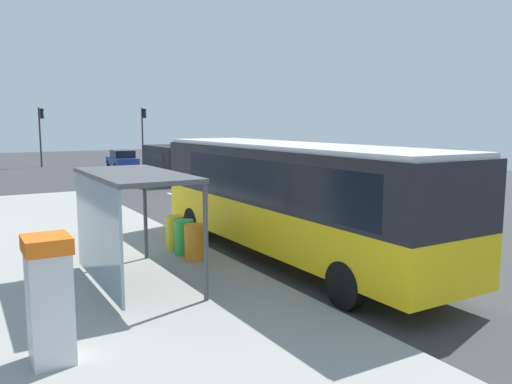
{
  "coord_description": "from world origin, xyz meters",
  "views": [
    {
      "loc": [
        -9.48,
        -11.04,
        3.78
      ],
      "look_at": [
        -1.0,
        3.51,
        1.5
      ],
      "focal_mm": 36.26,
      "sensor_mm": 36.0,
      "label": 1
    }
  ],
  "objects_px": {
    "ticket_machine": "(50,298)",
    "recycling_bin_yellow": "(175,232)",
    "traffic_light_far_side": "(41,128)",
    "sedan_near": "(122,159)",
    "recycling_bin_green": "(184,237)",
    "white_van": "(170,161)",
    "bus_shelter": "(121,200)",
    "traffic_light_near_side": "(143,127)",
    "bus": "(288,194)",
    "recycling_bin_orange": "(194,242)"
  },
  "relations": [
    {
      "from": "ticket_machine",
      "to": "recycling_bin_yellow",
      "type": "xyz_separation_m",
      "value": [
        4.21,
        5.69,
        -0.52
      ]
    },
    {
      "from": "recycling_bin_yellow",
      "to": "traffic_light_near_side",
      "type": "height_order",
      "value": "traffic_light_near_side"
    },
    {
      "from": "bus",
      "to": "traffic_light_far_side",
      "type": "height_order",
      "value": "traffic_light_far_side"
    },
    {
      "from": "traffic_light_far_side",
      "to": "bus",
      "type": "bearing_deg",
      "value": -87.75
    },
    {
      "from": "ticket_machine",
      "to": "recycling_bin_orange",
      "type": "bearing_deg",
      "value": 45.58
    },
    {
      "from": "recycling_bin_orange",
      "to": "recycling_bin_yellow",
      "type": "bearing_deg",
      "value": 90.0
    },
    {
      "from": "sedan_near",
      "to": "ticket_machine",
      "type": "height_order",
      "value": "ticket_machine"
    },
    {
      "from": "bus",
      "to": "traffic_light_far_side",
      "type": "bearing_deg",
      "value": 92.25
    },
    {
      "from": "recycling_bin_green",
      "to": "traffic_light_near_side",
      "type": "bearing_deg",
      "value": 73.68
    },
    {
      "from": "white_van",
      "to": "bus_shelter",
      "type": "height_order",
      "value": "bus_shelter"
    },
    {
      "from": "white_van",
      "to": "recycling_bin_green",
      "type": "distance_m",
      "value": 18.93
    },
    {
      "from": "recycling_bin_green",
      "to": "recycling_bin_yellow",
      "type": "distance_m",
      "value": 0.7
    },
    {
      "from": "recycling_bin_green",
      "to": "bus_shelter",
      "type": "distance_m",
      "value": 3.2
    },
    {
      "from": "traffic_light_near_side",
      "to": "sedan_near",
      "type": "bearing_deg",
      "value": -127.58
    },
    {
      "from": "recycling_bin_orange",
      "to": "recycling_bin_green",
      "type": "relative_size",
      "value": 1.0
    },
    {
      "from": "white_van",
      "to": "recycling_bin_orange",
      "type": "relative_size",
      "value": 5.49
    },
    {
      "from": "sedan_near",
      "to": "traffic_light_far_side",
      "type": "xyz_separation_m",
      "value": [
        -5.4,
        4.96,
        2.53
      ]
    },
    {
      "from": "white_van",
      "to": "sedan_near",
      "type": "bearing_deg",
      "value": 89.51
    },
    {
      "from": "white_van",
      "to": "recycling_bin_yellow",
      "type": "height_order",
      "value": "white_van"
    },
    {
      "from": "white_van",
      "to": "recycling_bin_green",
      "type": "bearing_deg",
      "value": -109.77
    },
    {
      "from": "traffic_light_near_side",
      "to": "bus_shelter",
      "type": "distance_m",
      "value": 36.94
    },
    {
      "from": "sedan_near",
      "to": "recycling_bin_green",
      "type": "distance_m",
      "value": 29.69
    },
    {
      "from": "sedan_near",
      "to": "recycling_bin_green",
      "type": "height_order",
      "value": "sedan_near"
    },
    {
      "from": "recycling_bin_yellow",
      "to": "white_van",
      "type": "bearing_deg",
      "value": 69.49
    },
    {
      "from": "sedan_near",
      "to": "recycling_bin_yellow",
      "type": "height_order",
      "value": "sedan_near"
    },
    {
      "from": "sedan_near",
      "to": "bus_shelter",
      "type": "bearing_deg",
      "value": -105.8
    },
    {
      "from": "recycling_bin_yellow",
      "to": "traffic_light_far_side",
      "type": "height_order",
      "value": "traffic_light_far_side"
    },
    {
      "from": "recycling_bin_green",
      "to": "bus",
      "type": "bearing_deg",
      "value": -29.45
    },
    {
      "from": "traffic_light_near_side",
      "to": "traffic_light_far_side",
      "type": "distance_m",
      "value": 8.64
    },
    {
      "from": "ticket_machine",
      "to": "traffic_light_near_side",
      "type": "distance_m",
      "value": 40.64
    },
    {
      "from": "recycling_bin_green",
      "to": "bus_shelter",
      "type": "relative_size",
      "value": 0.24
    },
    {
      "from": "recycling_bin_green",
      "to": "recycling_bin_yellow",
      "type": "relative_size",
      "value": 1.0
    },
    {
      "from": "bus",
      "to": "recycling_bin_yellow",
      "type": "xyz_separation_m",
      "value": [
        -2.49,
        2.1,
        -1.19
      ]
    },
    {
      "from": "white_van",
      "to": "recycling_bin_orange",
      "type": "height_order",
      "value": "white_van"
    },
    {
      "from": "bus",
      "to": "bus_shelter",
      "type": "relative_size",
      "value": 2.76
    },
    {
      "from": "bus_shelter",
      "to": "white_van",
      "type": "bearing_deg",
      "value": 66.3
    },
    {
      "from": "white_van",
      "to": "traffic_light_far_side",
      "type": "xyz_separation_m",
      "value": [
        -5.3,
        16.13,
        1.98
      ]
    },
    {
      "from": "recycling_bin_orange",
      "to": "recycling_bin_green",
      "type": "xyz_separation_m",
      "value": [
        0.0,
        0.7,
        0.0
      ]
    },
    {
      "from": "white_van",
      "to": "recycling_bin_yellow",
      "type": "distance_m",
      "value": 18.28
    },
    {
      "from": "bus",
      "to": "traffic_light_near_side",
      "type": "bearing_deg",
      "value": 78.21
    },
    {
      "from": "recycling_bin_green",
      "to": "traffic_light_far_side",
      "type": "distance_m",
      "value": 34.05
    },
    {
      "from": "traffic_light_near_side",
      "to": "recycling_bin_yellow",
      "type": "bearing_deg",
      "value": -106.65
    },
    {
      "from": "ticket_machine",
      "to": "bus_shelter",
      "type": "height_order",
      "value": "bus_shelter"
    },
    {
      "from": "bus",
      "to": "white_van",
      "type": "relative_size",
      "value": 2.11
    },
    {
      "from": "sedan_near",
      "to": "recycling_bin_orange",
      "type": "height_order",
      "value": "sedan_near"
    },
    {
      "from": "traffic_light_far_side",
      "to": "ticket_machine",
      "type": "bearing_deg",
      "value": -97.76
    },
    {
      "from": "ticket_machine",
      "to": "traffic_light_near_side",
      "type": "bearing_deg",
      "value": 69.96
    },
    {
      "from": "ticket_machine",
      "to": "recycling_bin_yellow",
      "type": "height_order",
      "value": "ticket_machine"
    },
    {
      "from": "sedan_near",
      "to": "traffic_light_near_side",
      "type": "distance_m",
      "value": 5.85
    },
    {
      "from": "sedan_near",
      "to": "traffic_light_near_side",
      "type": "height_order",
      "value": "traffic_light_near_side"
    }
  ]
}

